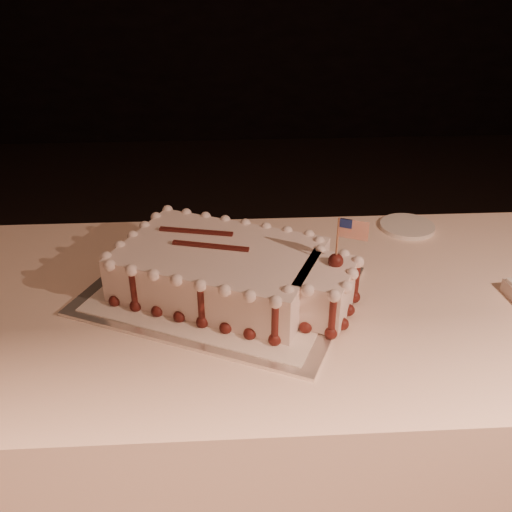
{
  "coord_description": "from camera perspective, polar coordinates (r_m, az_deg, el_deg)",
  "views": [
    {
      "loc": [
        -0.14,
        -0.44,
        1.45
      ],
      "look_at": [
        -0.08,
        0.63,
        0.84
      ],
      "focal_mm": 40.0,
      "sensor_mm": 36.0,
      "label": 1
    }
  ],
  "objects": [
    {
      "name": "doily",
      "position": [
        1.28,
        -3.58,
        -3.25
      ],
      "size": [
        0.61,
        0.55,
        0.0
      ],
      "primitive_type": "cube",
      "rotation": [
        0.0,
        0.0,
        -0.43
      ],
      "color": "white",
      "rests_on": "cake_board"
    },
    {
      "name": "banquet_table",
      "position": [
        1.51,
        3.28,
        -16.05
      ],
      "size": [
        2.4,
        0.8,
        0.75
      ],
      "primitive_type": "cube",
      "color": "#FFDDC5",
      "rests_on": "ground"
    },
    {
      "name": "side_plate",
      "position": [
        1.61,
        14.88,
        2.87
      ],
      "size": [
        0.15,
        0.15,
        0.01
      ],
      "primitive_type": "cylinder",
      "color": "white",
      "rests_on": "banquet_table"
    },
    {
      "name": "room_shell",
      "position": [
        0.47,
        15.67,
        22.21
      ],
      "size": [
        6.1,
        8.1,
        2.9
      ],
      "color": "black",
      "rests_on": "ground"
    },
    {
      "name": "cake_board",
      "position": [
        1.28,
        -3.58,
        -3.44
      ],
      "size": [
        0.68,
        0.62,
        0.01
      ],
      "primitive_type": "cube",
      "rotation": [
        0.0,
        0.0,
        -0.43
      ],
      "color": "silver",
      "rests_on": "banquet_table"
    },
    {
      "name": "sheet_cake",
      "position": [
        1.24,
        -2.41,
        -1.55
      ],
      "size": [
        0.55,
        0.44,
        0.21
      ],
      "color": "white",
      "rests_on": "doily"
    }
  ]
}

